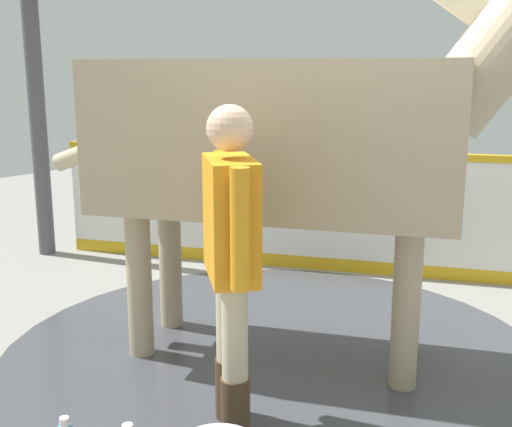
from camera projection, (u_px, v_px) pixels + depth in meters
name	position (u px, v px, depth m)	size (l,w,h in m)	color
ground_plane	(317.00, 351.00, 4.25)	(16.00, 16.00, 0.02)	gray
wet_patch	(275.00, 351.00, 4.22)	(3.58, 3.58, 0.00)	#42444C
barrier_wall	(324.00, 215.00, 5.86)	(1.92, 4.81, 1.12)	white
roof_post_far	(38.00, 120.00, 6.21)	(0.16, 0.16, 2.69)	#4C4C51
horse	(296.00, 135.00, 3.87)	(1.68, 3.41, 2.54)	tan
handler	(231.00, 250.00, 3.12)	(0.49, 0.52, 1.66)	#47331E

